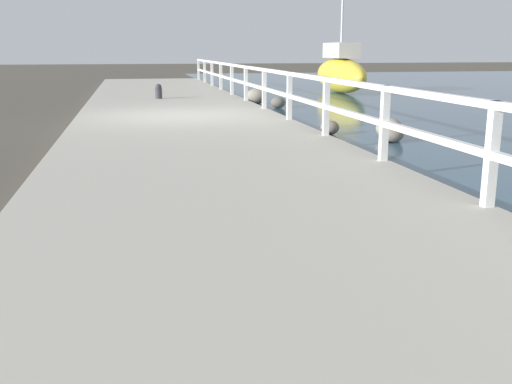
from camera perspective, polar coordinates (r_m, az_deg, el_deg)
The scene contains 10 objects.
ground_plane at distance 13.89m, azimuth -7.18°, elevation 6.25°, with size 120.00×120.00×0.00m, color #4C473D.
dock_walkway at distance 13.88m, azimuth -7.19°, elevation 6.73°, with size 4.67×36.00×0.24m.
railing at distance 14.16m, azimuth 1.90°, elevation 10.23°, with size 0.10×32.50×1.01m.
boulder_upstream at distance 11.61m, azimuth 12.86°, elevation 5.42°, with size 0.43×0.39×0.33m.
boulder_near_dock at distance 12.45m, azimuth 7.05°, elevation 6.11°, with size 0.39×0.35×0.29m.
boulder_water_edge at distance 18.01m, azimuth 2.12°, elevation 8.51°, with size 0.45×0.40×0.34m.
boulder_far_strip at distance 19.43m, azimuth 0.07°, elevation 9.12°, with size 0.66×0.60×0.50m.
boulder_downstream at distance 12.14m, azimuth 12.57°, elevation 5.95°, with size 0.53×0.48×0.40m.
mooring_bollard at distance 18.85m, azimuth -9.26°, elevation 9.45°, with size 0.21×0.21×0.45m.
sailboat_yellow at distance 24.72m, azimuth 8.05°, elevation 11.23°, with size 1.42×5.19×5.09m.
Camera 1 is at (-1.09, -13.74, 1.72)m, focal length 42.00 mm.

